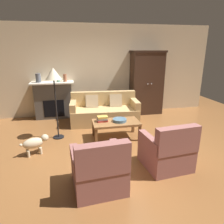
% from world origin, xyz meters
% --- Properties ---
extents(ground_plane, '(9.60, 9.60, 0.00)m').
position_xyz_m(ground_plane, '(0.00, 0.00, 0.00)').
color(ground_plane, brown).
extents(back_wall, '(7.20, 0.10, 2.80)m').
position_xyz_m(back_wall, '(0.00, 2.55, 1.40)').
color(back_wall, beige).
rests_on(back_wall, ground).
extents(fireplace, '(1.26, 0.48, 1.12)m').
position_xyz_m(fireplace, '(-1.55, 2.30, 0.57)').
color(fireplace, '#4C4947').
rests_on(fireplace, ground).
extents(armoire, '(1.06, 0.57, 2.02)m').
position_xyz_m(armoire, '(1.40, 2.22, 1.01)').
color(armoire, '#382319').
rests_on(armoire, ground).
extents(couch, '(1.97, 0.98, 0.86)m').
position_xyz_m(couch, '(-0.10, 1.58, 0.32)').
color(couch, tan).
rests_on(couch, ground).
extents(coffee_table, '(1.10, 0.60, 0.42)m').
position_xyz_m(coffee_table, '(-0.01, 0.43, 0.37)').
color(coffee_table, olive).
rests_on(coffee_table, ground).
extents(fruit_bowl, '(0.33, 0.33, 0.07)m').
position_xyz_m(fruit_bowl, '(0.08, 0.42, 0.45)').
color(fruit_bowl, slate).
rests_on(fruit_bowl, coffee_table).
extents(book_stack, '(0.26, 0.19, 0.13)m').
position_xyz_m(book_stack, '(-0.32, 0.50, 0.48)').
color(book_stack, '#B73833').
rests_on(book_stack, coffee_table).
extents(mantel_vase_slate, '(0.15, 0.15, 0.26)m').
position_xyz_m(mantel_vase_slate, '(-1.93, 2.28, 1.25)').
color(mantel_vase_slate, '#565B66').
rests_on(mantel_vase_slate, fireplace).
extents(mantel_vase_jade, '(0.09, 0.09, 0.20)m').
position_xyz_m(mantel_vase_jade, '(-1.37, 2.28, 1.22)').
color(mantel_vase_jade, slate).
rests_on(mantel_vase_jade, fireplace).
extents(mantel_vase_terracotta, '(0.10, 0.10, 0.22)m').
position_xyz_m(mantel_vase_terracotta, '(-1.17, 2.28, 1.23)').
color(mantel_vase_terracotta, '#A86042').
rests_on(mantel_vase_terracotta, fireplace).
extents(armchair_near_left, '(0.83, 0.83, 0.88)m').
position_xyz_m(armchair_near_left, '(-0.66, -1.34, 0.32)').
color(armchair_near_left, '#935B56').
rests_on(armchair_near_left, ground).
extents(armchair_near_right, '(0.85, 0.84, 0.88)m').
position_xyz_m(armchair_near_right, '(0.62, -0.99, 0.32)').
color(armchair_near_right, '#935B56').
rests_on(armchair_near_right, ground).
extents(floor_lamp, '(0.36, 0.36, 1.67)m').
position_xyz_m(floor_lamp, '(-1.37, 0.73, 1.45)').
color(floor_lamp, black).
rests_on(floor_lamp, ground).
extents(dog, '(0.54, 0.33, 0.39)m').
position_xyz_m(dog, '(-1.79, -0.01, 0.25)').
color(dog, beige).
rests_on(dog, ground).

